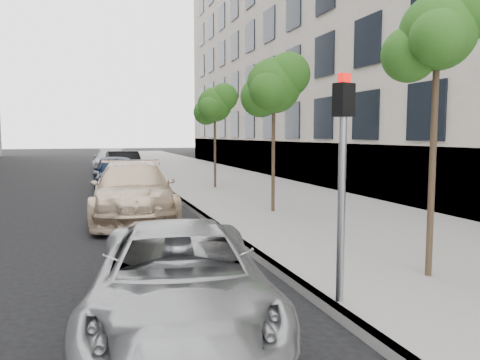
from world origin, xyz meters
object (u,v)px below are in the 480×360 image
tree_near (439,33)px  tree_mid (275,86)px  sedan_blue (117,173)px  signal_pole (342,161)px  tree_far (215,105)px  suv (133,191)px  sedan_rear (111,160)px  minivan (179,279)px  sedan_black (124,165)px

tree_near → tree_mid: (0.00, 6.50, -0.13)m
sedan_blue → tree_mid: bearing=-63.2°
tree_mid → signal_pole: tree_mid is taller
tree_far → signal_pole: 13.81m
signal_pole → suv: 8.14m
sedan_blue → sedan_rear: size_ratio=0.87×
tree_near → tree_far: size_ratio=1.04×
tree_far → suv: tree_far is taller
suv → sedan_rear: 17.31m
tree_mid → minivan: tree_mid is taller
sedan_black → suv: bearing=-96.0°
tree_near → tree_mid: bearing=90.0°
tree_mid → sedan_rear: 18.64m
tree_near → sedan_rear: tree_near is taller
minivan → suv: size_ratio=0.82×
sedan_black → sedan_rear: size_ratio=0.87×
signal_pole → sedan_blue: signal_pole is taller
signal_pole → sedan_rear: signal_pole is taller
minivan → suv: suv is taller
tree_near → suv: tree_near is taller
tree_far → sedan_blue: bearing=167.0°
tree_mid → sedan_black: bearing=104.7°
tree_far → suv: bearing=-124.0°
tree_mid → minivan: bearing=-120.0°
tree_mid → suv: size_ratio=0.83×
suv → sedan_blue: 6.70m
signal_pole → sedan_rear: 25.21m
signal_pole → sedan_black: bearing=75.4°
minivan → sedan_rear: size_ratio=0.87×
tree_mid → sedan_blue: size_ratio=1.01×
sedan_rear → signal_pole: bearing=-82.2°
minivan → sedan_rear: sedan_rear is taller
tree_near → sedan_rear: size_ratio=0.88×
tree_near → sedan_blue: bearing=105.9°
tree_near → suv: 8.75m
tree_mid → suv: bearing=169.5°
tree_mid → signal_pole: size_ratio=1.52×
tree_far → sedan_rear: size_ratio=0.84×
sedan_blue → sedan_black: (0.65, 5.23, -0.02)m
tree_far → sedan_black: 7.55m
tree_mid → tree_far: 6.50m
tree_mid → sedan_black: size_ratio=1.01×
tree_near → tree_mid: size_ratio=1.00×
tree_far → suv: 7.51m
signal_pole → sedan_black: (-1.40, 19.74, -1.26)m
tree_far → signal_pole: tree_far is taller
tree_mid → sedan_blue: 8.92m
minivan → suv: bearing=97.3°
sedan_rear → sedan_blue: bearing=-87.6°
signal_pole → suv: signal_pole is taller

